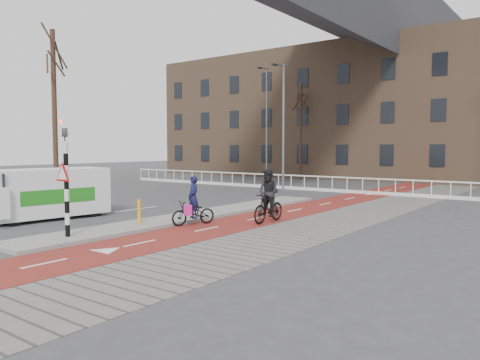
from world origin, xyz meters
The scene contains 15 objects.
ground centered at (0.00, 0.00, 0.00)m, with size 120.00×120.00×0.00m, color #38383A.
bike_lane centered at (1.50, 10.00, 0.01)m, with size 2.50×60.00×0.01m, color maroon.
sidewalk centered at (4.30, 10.00, 0.01)m, with size 3.00×60.00×0.01m, color slate.
curb_island centered at (-0.70, 4.00, 0.06)m, with size 1.80×16.00×0.12m, color gray.
traffic_signal centered at (-0.60, -2.02, 1.99)m, with size 0.80×0.80×3.68m.
bollard centered at (-0.84, 1.02, 0.54)m, with size 0.12×0.12×0.85m, color #E8A00C.
cyclist_near centered at (0.55, 2.35, 0.60)m, with size 1.17×1.77×1.77m.
cyclist_far centered at (2.45, 4.42, 0.84)m, with size 0.86×1.87×2.00m.
van centered at (-5.08, -0.02, 1.04)m, with size 2.35×4.77×1.97m.
railing centered at (-5.00, 17.00, 0.31)m, with size 28.00×0.10×0.99m.
townhouse_row centered at (-3.00, 32.00, 7.81)m, with size 46.00×10.00×15.90m.
tree_left centered at (-11.76, 4.56, 4.62)m, with size 0.27×0.27×9.24m, color #321E16.
tree_mid centered at (-8.37, 25.95, 4.20)m, with size 0.22×0.22×8.39m, color #321E16.
streetlight_near centered at (-2.69, 13.83, 3.85)m, with size 0.12×0.12×7.69m, color slate.
streetlight_left centered at (-8.22, 20.35, 4.47)m, with size 0.12×0.12×8.94m, color slate.
Camera 1 is at (11.97, -10.08, 2.82)m, focal length 35.00 mm.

